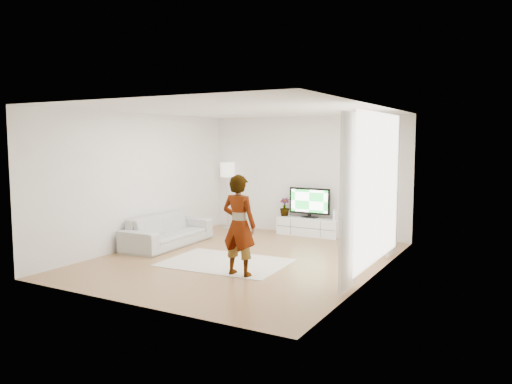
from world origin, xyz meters
The scene contains 17 objects.
floor centered at (0.00, 0.00, 0.00)m, with size 6.00×6.00×0.00m, color #A97E4C.
ceiling centered at (0.00, 0.00, 2.80)m, with size 6.00×6.00×0.00m, color white.
wall_left centered at (-2.50, 0.00, 1.40)m, with size 0.02×6.00×2.80m, color white.
wall_right centered at (2.50, 0.00, 1.40)m, with size 0.02×6.00×2.80m, color white.
wall_back centered at (0.00, 3.00, 1.40)m, with size 5.00×0.02×2.80m, color white.
wall_front centered at (0.00, -3.00, 1.40)m, with size 5.00×0.02×2.80m, color white.
window centered at (2.48, 0.30, 1.45)m, with size 0.01×2.60×2.50m, color white.
curtain_near centered at (2.40, -1.00, 1.35)m, with size 0.04×0.70×2.60m, color white.
curtain_far centered at (2.40, 1.60, 1.35)m, with size 0.04×0.70×2.60m, color white.
media_console centered at (0.18, 2.76, 0.21)m, with size 1.50×0.43×0.42m.
television centered at (0.18, 2.79, 0.80)m, with size 1.01×0.20×0.70m.
game_console centered at (0.83, 2.76, 0.54)m, with size 0.07×0.18×0.24m.
potted_plant centered at (-0.46, 2.77, 0.64)m, with size 0.24×0.24×0.43m, color #3F7238.
rug centered at (-0.12, -0.41, 0.01)m, with size 2.21×1.59×0.01m, color beige.
player centered at (0.54, -1.02, 0.85)m, with size 0.61×0.40×1.68m, color #334772.
sofa centered at (-2.02, 0.28, 0.33)m, with size 2.23×0.87×0.65m, color #AAAAA6.
floor_lamp centered at (-2.04, 2.70, 1.42)m, with size 0.37×0.37×1.68m.
Camera 1 is at (4.74, -7.96, 2.25)m, focal length 35.00 mm.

